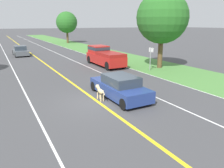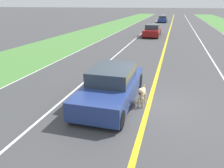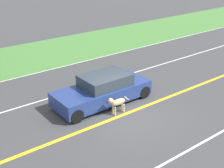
{
  "view_description": "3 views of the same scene",
  "coord_description": "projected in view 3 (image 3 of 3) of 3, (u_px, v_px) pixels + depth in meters",
  "views": [
    {
      "loc": [
        -4.96,
        -10.89,
        4.4
      ],
      "look_at": [
        0.83,
        -0.21,
        1.02
      ],
      "focal_mm": 35.0,
      "sensor_mm": 36.0,
      "label": 1
    },
    {
      "loc": [
        -0.71,
        8.08,
        3.79
      ],
      "look_at": [
        1.45,
        0.38,
        0.83
      ],
      "focal_mm": 35.0,
      "sensor_mm": 36.0,
      "label": 2
    },
    {
      "loc": [
        -9.31,
        7.89,
        6.9
      ],
      "look_at": [
        1.53,
        -0.42,
        0.82
      ],
      "focal_mm": 50.0,
      "sensor_mm": 36.0,
      "label": 3
    }
  ],
  "objects": [
    {
      "name": "grass_verge_right",
      "position": [
        32.0,
        56.0,
        21.19
      ],
      "size": [
        6.0,
        160.0,
        0.03
      ],
      "primitive_type": "cube",
      "color": "#4C843D",
      "rests_on": "ground"
    },
    {
      "name": "ground_plane",
      "position": [
        125.0,
        114.0,
        13.95
      ],
      "size": [
        400.0,
        400.0,
        0.0
      ],
      "primitive_type": "plane",
      "color": "#424244"
    },
    {
      "name": "lane_dash_oncoming",
      "position": [
        186.0,
        151.0,
        11.41
      ],
      "size": [
        0.1,
        160.0,
        0.01
      ],
      "primitive_type": "cube",
      "color": "white",
      "rests_on": "ground"
    },
    {
      "name": "centre_divider_line",
      "position": [
        125.0,
        114.0,
        13.95
      ],
      "size": [
        0.18,
        160.0,
        0.01
      ],
      "primitive_type": "cube",
      "color": "yellow",
      "rests_on": "ground"
    },
    {
      "name": "ego_car",
      "position": [
        103.0,
        90.0,
        14.72
      ],
      "size": [
        1.89,
        4.7,
        1.4
      ],
      "color": "navy",
      "rests_on": "ground"
    },
    {
      "name": "lane_edge_line_right",
      "position": [
        52.0,
        69.0,
        19.02
      ],
      "size": [
        0.14,
        160.0,
        0.01
      ],
      "primitive_type": "cube",
      "color": "white",
      "rests_on": "ground"
    },
    {
      "name": "lane_dash_same_dir",
      "position": [
        83.0,
        88.0,
        16.49
      ],
      "size": [
        0.1,
        160.0,
        0.01
      ],
      "primitive_type": "cube",
      "color": "white",
      "rests_on": "ground"
    },
    {
      "name": "dog",
      "position": [
        117.0,
        103.0,
        13.76
      ],
      "size": [
        0.26,
        1.24,
        0.88
      ],
      "rotation": [
        0.0,
        0.0,
        -0.03
      ],
      "color": "#D1B784",
      "rests_on": "ground"
    }
  ]
}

